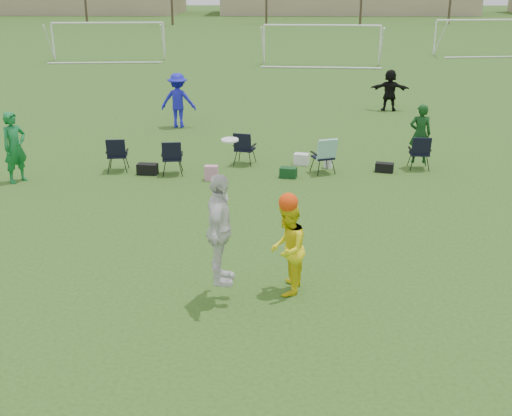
{
  "coord_description": "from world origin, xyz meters",
  "views": [
    {
      "loc": [
        1.05,
        -9.55,
        5.11
      ],
      "look_at": [
        0.74,
        1.24,
        1.25
      ],
      "focal_mm": 45.0,
      "sensor_mm": 36.0,
      "label": 1
    }
  ],
  "objects_px": {
    "fielder_blue": "(178,100)",
    "center_contest": "(252,238)",
    "fielder_green_near": "(15,147)",
    "fielder_black": "(390,90)",
    "goal_left": "(108,30)",
    "goal_right": "(486,27)",
    "goal_mid": "(322,33)"
  },
  "relations": [
    {
      "from": "fielder_blue",
      "to": "center_contest",
      "type": "xyz_separation_m",
      "value": [
        3.13,
        -13.25,
        0.11
      ]
    },
    {
      "from": "fielder_green_near",
      "to": "fielder_black",
      "type": "relative_size",
      "value": 1.12
    },
    {
      "from": "goal_left",
      "to": "goal_right",
      "type": "xyz_separation_m",
      "value": [
        26.0,
        4.0,
        0.0
      ]
    },
    {
      "from": "fielder_green_near",
      "to": "fielder_blue",
      "type": "distance_m",
      "value": 7.59
    },
    {
      "from": "fielder_blue",
      "to": "center_contest",
      "type": "height_order",
      "value": "center_contest"
    },
    {
      "from": "center_contest",
      "to": "goal_mid",
      "type": "height_order",
      "value": "center_contest"
    },
    {
      "from": "goal_left",
      "to": "fielder_blue",
      "type": "bearing_deg",
      "value": -74.74
    },
    {
      "from": "fielder_black",
      "to": "goal_left",
      "type": "bearing_deg",
      "value": -39.67
    },
    {
      "from": "fielder_blue",
      "to": "center_contest",
      "type": "distance_m",
      "value": 13.62
    },
    {
      "from": "goal_left",
      "to": "goal_right",
      "type": "distance_m",
      "value": 26.31
    },
    {
      "from": "fielder_black",
      "to": "goal_mid",
      "type": "relative_size",
      "value": 0.23
    },
    {
      "from": "fielder_black",
      "to": "goal_right",
      "type": "height_order",
      "value": "goal_right"
    },
    {
      "from": "fielder_blue",
      "to": "goal_right",
      "type": "bearing_deg",
      "value": -123.76
    },
    {
      "from": "fielder_blue",
      "to": "goal_mid",
      "type": "relative_size",
      "value": 0.26
    },
    {
      "from": "fielder_black",
      "to": "goal_right",
      "type": "distance_m",
      "value": 23.51
    },
    {
      "from": "fielder_black",
      "to": "goal_right",
      "type": "relative_size",
      "value": 0.23
    },
    {
      "from": "center_contest",
      "to": "fielder_black",
      "type": "bearing_deg",
      "value": 73.04
    },
    {
      "from": "fielder_green_near",
      "to": "goal_right",
      "type": "bearing_deg",
      "value": -1.23
    },
    {
      "from": "goal_mid",
      "to": "goal_right",
      "type": "height_order",
      "value": "same"
    },
    {
      "from": "fielder_black",
      "to": "goal_left",
      "type": "distance_m",
      "value": 23.32
    },
    {
      "from": "fielder_green_near",
      "to": "fielder_blue",
      "type": "bearing_deg",
      "value": 7.41
    },
    {
      "from": "fielder_green_near",
      "to": "fielder_black",
      "type": "distance_m",
      "value": 15.4
    },
    {
      "from": "fielder_blue",
      "to": "goal_mid",
      "type": "distance_m",
      "value": 19.62
    },
    {
      "from": "fielder_blue",
      "to": "fielder_black",
      "type": "bearing_deg",
      "value": -154.45
    },
    {
      "from": "goal_mid",
      "to": "goal_right",
      "type": "xyz_separation_m",
      "value": [
        12.0,
        6.0,
        0.0
      ]
    },
    {
      "from": "fielder_black",
      "to": "goal_right",
      "type": "xyz_separation_m",
      "value": [
        10.23,
        21.14,
        1.08
      ]
    },
    {
      "from": "fielder_green_near",
      "to": "goal_mid",
      "type": "relative_size",
      "value": 0.25
    },
    {
      "from": "center_contest",
      "to": "goal_mid",
      "type": "distance_m",
      "value": 31.95
    },
    {
      "from": "fielder_black",
      "to": "center_contest",
      "type": "height_order",
      "value": "center_contest"
    },
    {
      "from": "fielder_green_near",
      "to": "fielder_black",
      "type": "height_order",
      "value": "fielder_green_near"
    },
    {
      "from": "goal_left",
      "to": "goal_mid",
      "type": "height_order",
      "value": "same"
    },
    {
      "from": "fielder_green_near",
      "to": "center_contest",
      "type": "xyz_separation_m",
      "value": [
        6.47,
        -6.44,
        0.14
      ]
    }
  ]
}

